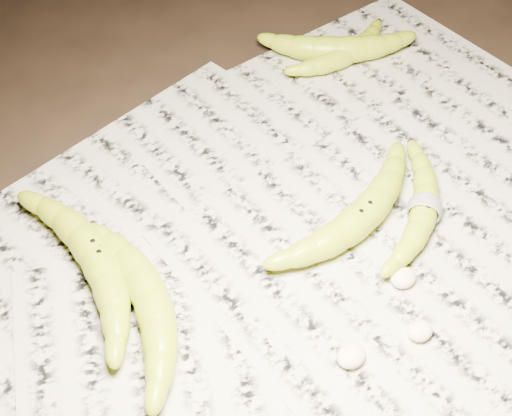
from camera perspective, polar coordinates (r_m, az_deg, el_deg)
ground at (r=0.86m, az=0.67°, el=-1.59°), size 3.00×3.00×0.00m
newspaper_patch at (r=0.85m, az=3.26°, el=-2.06°), size 0.90×0.70×0.01m
banana_left_a at (r=0.82m, az=-12.67°, el=-3.76°), size 0.08×0.24×0.04m
banana_left_b at (r=0.77m, az=-8.42°, el=-7.16°), size 0.11×0.22×0.04m
banana_center at (r=0.85m, az=8.52°, el=-0.53°), size 0.23×0.12×0.04m
banana_taped at (r=0.88m, az=13.38°, el=0.06°), size 0.18×0.16×0.03m
banana_upper_a at (r=1.09m, az=7.30°, el=12.25°), size 0.17×0.07×0.03m
banana_upper_b at (r=1.09m, az=6.61°, el=12.62°), size 0.20×0.16×0.04m
measuring_tape at (r=0.88m, az=13.38°, el=0.06°), size 0.03×0.03×0.04m
flesh_chunk_a at (r=0.75m, az=7.66°, el=-11.51°), size 0.03×0.03×0.02m
flesh_chunk_b at (r=0.78m, az=13.05°, el=-9.43°), size 0.03×0.02×0.02m
flesh_chunk_c at (r=0.82m, az=11.75°, el=-5.34°), size 0.03×0.03×0.02m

